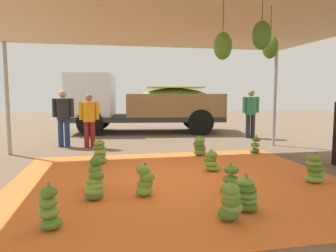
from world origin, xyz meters
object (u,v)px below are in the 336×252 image
Objects in this scene: banana_bunch_10 at (100,152)px; banana_bunch_11 at (231,180)px; worker_1 at (63,114)px; banana_bunch_13 at (247,195)px; banana_bunch_9 at (200,147)px; banana_bunch_0 at (145,181)px; worker_0 at (89,117)px; banana_bunch_12 at (49,209)px; banana_bunch_4 at (315,169)px; worker_2 at (251,110)px; banana_bunch_8 at (255,146)px; banana_bunch_1 at (211,162)px; banana_bunch_2 at (95,187)px; cargo_truck_main at (141,103)px; banana_bunch_7 at (231,203)px; banana_bunch_5 at (96,174)px.

banana_bunch_10 reaches higher than banana_bunch_11.
banana_bunch_13 is at bearing -62.21° from worker_1.
banana_bunch_9 is 3.08m from banana_bunch_11.
banana_bunch_10 is at bearing 106.50° from banana_bunch_0.
worker_0 is at bearing 112.69° from banana_bunch_13.
banana_bunch_9 is 0.92× the size of banana_bunch_12.
worker_0 reaches higher than banana_bunch_4.
banana_bunch_0 is at bearing -128.58° from worker_2.
banana_bunch_13 reaches higher than banana_bunch_8.
banana_bunch_4 reaches higher than banana_bunch_1.
banana_bunch_9 is 3.45m from worker_0.
banana_bunch_10 is 1.04× the size of banana_bunch_12.
banana_bunch_2 is 0.84× the size of banana_bunch_4.
worker_2 is (5.31, 5.72, 0.81)m from banana_bunch_2.
cargo_truck_main is (-0.68, 6.93, 1.01)m from banana_bunch_1.
banana_bunch_13 is (-0.50, -3.82, -0.01)m from banana_bunch_9.
banana_bunch_1 is 5.10m from worker_1.
worker_1 is at bearing 158.03° from banana_bunch_8.
banana_bunch_0 is 1.56m from banana_bunch_13.
banana_bunch_7 is 6.27m from worker_0.
banana_bunch_5 is 1.16× the size of banana_bunch_13.
worker_1 reaches higher than banana_bunch_7.
banana_bunch_9 is at bearing 81.31° from banana_bunch_1.
banana_bunch_2 is (-2.29, -1.30, 0.00)m from banana_bunch_1.
banana_bunch_12 is at bearing -108.69° from banana_bunch_5.
worker_1 is at bearing 149.87° from banana_bunch_9.
banana_bunch_2 is at bearing -132.86° from worker_2.
banana_bunch_0 is 1.02× the size of banana_bunch_9.
banana_bunch_13 is 0.30× the size of worker_1.
worker_1 is at bearing 113.52° from banana_bunch_10.
banana_bunch_11 is (0.43, 1.04, -0.03)m from banana_bunch_7.
banana_bunch_5 is at bearing 146.39° from banana_bunch_13.
banana_bunch_9 reaches higher than banana_bunch_1.
banana_bunch_13 is (-2.06, -3.83, 0.01)m from banana_bunch_8.
banana_bunch_11 is at bearing -51.17° from banana_bunch_10.
cargo_truck_main reaches higher than banana_bunch_1.
banana_bunch_0 is at bearing -69.88° from worker_1.
banana_bunch_1 is at bearing 76.33° from banana_bunch_7.
worker_1 reaches higher than worker_0.
worker_2 reaches higher than banana_bunch_7.
banana_bunch_2 is 0.27× the size of worker_2.
banana_bunch_2 is 3.90m from banana_bunch_9.
banana_bunch_4 is at bearing 2.43° from banana_bunch_2.
cargo_truck_main reaches higher than banana_bunch_12.
banana_bunch_10 is 0.34× the size of worker_1.
worker_1 is (-5.18, 2.09, 0.79)m from banana_bunch_8.
banana_bunch_0 is 1.12× the size of banana_bunch_2.
banana_bunch_9 is at bearing 52.12° from banana_bunch_12.
cargo_truck_main is at bearing 49.81° from worker_1.
worker_1 reaches higher than banana_bunch_9.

